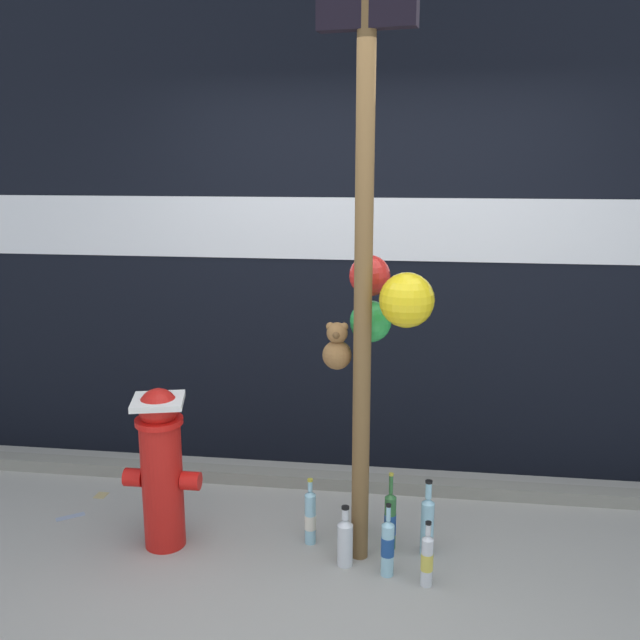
% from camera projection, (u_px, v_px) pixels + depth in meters
% --- Properties ---
extents(ground_plane, '(14.00, 14.00, 0.00)m').
position_uv_depth(ground_plane, '(350.00, 619.00, 3.06)').
color(ground_plane, '#9E9B93').
extents(building_wall, '(10.00, 0.21, 3.91)m').
position_uv_depth(building_wall, '(378.00, 165.00, 4.23)').
color(building_wall, black).
rests_on(building_wall, ground_plane).
extents(curb_strip, '(8.00, 0.12, 0.08)m').
position_uv_depth(curb_strip, '(369.00, 483.00, 4.26)').
color(curb_strip, gray).
rests_on(curb_strip, ground_plane).
extents(memorial_post, '(0.55, 0.47, 2.89)m').
position_uv_depth(memorial_post, '(374.00, 248.00, 3.21)').
color(memorial_post, brown).
rests_on(memorial_post, ground_plane).
extents(fire_hydrant, '(0.40, 0.31, 0.86)m').
position_uv_depth(fire_hydrant, '(161.00, 465.00, 3.55)').
color(fire_hydrant, red).
rests_on(fire_hydrant, ground_plane).
extents(bottle_0, '(0.06, 0.06, 0.33)m').
position_uv_depth(bottle_0, '(427.00, 559.00, 3.27)').
color(bottle_0, silver).
rests_on(bottle_0, ground_plane).
extents(bottle_1, '(0.07, 0.07, 0.41)m').
position_uv_depth(bottle_1, '(427.00, 524.00, 3.52)').
color(bottle_1, '#93CCE0').
rests_on(bottle_1, ground_plane).
extents(bottle_2, '(0.07, 0.07, 0.38)m').
position_uv_depth(bottle_2, '(359.00, 508.00, 3.73)').
color(bottle_2, '#337038').
rests_on(bottle_2, ground_plane).
extents(bottle_3, '(0.07, 0.07, 0.38)m').
position_uv_depth(bottle_3, '(388.00, 546.00, 3.35)').
color(bottle_3, '#93CCE0').
rests_on(bottle_3, ground_plane).
extents(bottle_4, '(0.06, 0.06, 0.42)m').
position_uv_depth(bottle_4, '(390.00, 521.00, 3.58)').
color(bottle_4, '#337038').
rests_on(bottle_4, ground_plane).
extents(bottle_5, '(0.08, 0.08, 0.32)m').
position_uv_depth(bottle_5, '(345.00, 540.00, 3.44)').
color(bottle_5, silver).
rests_on(bottle_5, ground_plane).
extents(bottle_6, '(0.06, 0.06, 0.37)m').
position_uv_depth(bottle_6, '(310.00, 517.00, 3.63)').
color(bottle_6, '#93CCE0').
rests_on(bottle_6, ground_plane).
extents(litter_0, '(0.15, 0.13, 0.01)m').
position_uv_depth(litter_0, '(70.00, 516.00, 3.93)').
color(litter_0, '#8C99B2').
rests_on(litter_0, ground_plane).
extents(litter_1, '(0.07, 0.08, 0.01)m').
position_uv_depth(litter_1, '(101.00, 495.00, 4.18)').
color(litter_1, tan).
rests_on(litter_1, ground_plane).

